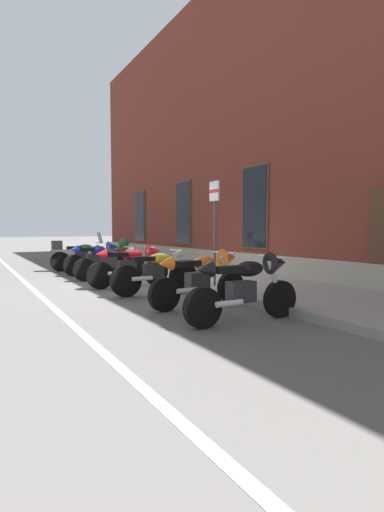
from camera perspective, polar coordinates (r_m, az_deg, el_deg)
The scene contains 13 objects.
ground_plane at distance 10.39m, azimuth -3.86°, elevation -4.02°, with size 140.00×140.00×0.00m, color #565451.
sidewalk at distance 11.12m, azimuth 3.11°, elevation -3.11°, with size 32.67×3.00×0.15m, color gray.
lane_stripe at distance 9.44m, azimuth -21.64°, elevation -5.07°, with size 32.67×0.12×0.01m, color silver.
brick_pub_facade at distance 14.46m, azimuth 19.14°, elevation 17.85°, with size 26.67×6.14×9.95m.
motorcycle_green_touring at distance 14.11m, azimuth -16.15°, elevation 0.20°, with size 0.62×2.15×1.34m.
motorcycle_blue_sport at distance 12.72m, azimuth -13.69°, elevation -0.10°, with size 0.62×2.02×1.04m.
motorcycle_black_naked at distance 11.39m, azimuth -11.74°, elevation -1.01°, with size 0.62×2.13×0.93m.
motorcycle_red_sport at distance 9.85m, azimuth -8.75°, elevation -1.14°, with size 0.62×2.13×1.06m.
motorcycle_yellow_naked at distance 8.61m, azimuth -5.25°, elevation -2.39°, with size 0.62×2.04×0.98m.
motorcycle_orange_sport at distance 7.28m, azimuth 1.71°, elevation -2.84°, with size 0.62×2.15×1.06m.
motorcycle_black_sport at distance 6.09m, azimuth 8.21°, elevation -4.15°, with size 0.62×2.08×1.08m.
parking_sign at distance 8.88m, azimuth 3.33°, elevation 5.61°, with size 0.36×0.07×2.39m.
barrel_planter at distance 15.37m, azimuth -9.93°, elevation 0.63°, with size 0.56×0.56×0.95m.
Camera 1 is at (9.24, -4.53, 1.43)m, focal length 27.41 mm.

